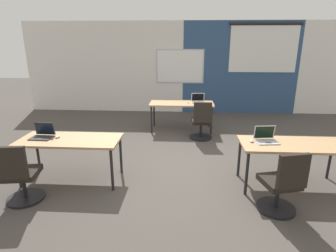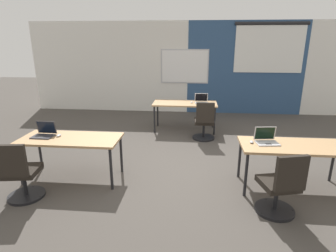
{
  "view_description": "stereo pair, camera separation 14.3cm",
  "coord_description": "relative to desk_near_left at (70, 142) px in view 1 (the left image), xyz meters",
  "views": [
    {
      "loc": [
        0.07,
        -4.62,
        2.22
      ],
      "look_at": [
        -0.19,
        -0.31,
        0.87
      ],
      "focal_mm": 29.4,
      "sensor_mm": 36.0,
      "label": 1
    },
    {
      "loc": [
        0.22,
        -4.61,
        2.22
      ],
      "look_at": [
        -0.19,
        -0.31,
        0.87
      ],
      "focal_mm": 29.4,
      "sensor_mm": 36.0,
      "label": 2
    }
  ],
  "objects": [
    {
      "name": "mouse_far_right",
      "position": [
        1.92,
        2.8,
        0.08
      ],
      "size": [
        0.06,
        0.1,
        0.03
      ],
      "color": "silver",
      "rests_on": "desk_far_center"
    },
    {
      "name": "ground_plane",
      "position": [
        1.75,
        0.6,
        -0.66
      ],
      "size": [
        24.0,
        24.0,
        0.0
      ],
      "color": "#47423D"
    },
    {
      "name": "desk_near_right",
      "position": [
        3.5,
        0.0,
        0.0
      ],
      "size": [
        1.6,
        0.7,
        0.72
      ],
      "color": "tan",
      "rests_on": "ground"
    },
    {
      "name": "laptop_near_left_end",
      "position": [
        -0.46,
        0.04,
        0.11
      ],
      "size": [
        0.34,
        0.28,
        0.24
      ],
      "rotation": [
        0.0,
        0.0,
        -0.03
      ],
      "color": "#333338",
      "rests_on": "desk_near_left"
    },
    {
      "name": "chair_near_right_inner",
      "position": [
        3.12,
        -0.73,
        -0.28
      ],
      "size": [
        0.53,
        0.59,
        0.92
      ],
      "rotation": [
        0.0,
        0.0,
        3.39
      ],
      "color": "black",
      "rests_on": "ground"
    },
    {
      "name": "laptop_near_right_inner",
      "position": [
        3.09,
        0.06,
        0.11
      ],
      "size": [
        0.36,
        0.31,
        0.24
      ],
      "rotation": [
        0.0,
        0.0,
        0.13
      ],
      "color": "#B7B7BC",
      "rests_on": "desk_near_right"
    },
    {
      "name": "laptop_far_right",
      "position": [
        2.17,
        2.83,
        0.11
      ],
      "size": [
        0.35,
        0.31,
        0.23
      ],
      "rotation": [
        0.0,
        0.0,
        0.06
      ],
      "color": "silver",
      "rests_on": "desk_far_center"
    },
    {
      "name": "mouse_near_left_end",
      "position": [
        -0.21,
        0.04,
        0.08
      ],
      "size": [
        0.08,
        0.11,
        0.03
      ],
      "color": "#B2B2B7",
      "rests_on": "desk_near_left"
    },
    {
      "name": "desk_far_center",
      "position": [
        1.75,
        2.8,
        0.0
      ],
      "size": [
        1.6,
        0.7,
        0.72
      ],
      "color": "tan",
      "rests_on": "ground"
    },
    {
      "name": "chair_near_left_end",
      "position": [
        -0.45,
        -0.71,
        -0.28
      ],
      "size": [
        0.52,
        0.57,
        0.92
      ],
      "rotation": [
        0.0,
        0.0,
        3.29
      ],
      "color": "black",
      "rests_on": "ground"
    },
    {
      "name": "back_wall_assembly",
      "position": [
        1.82,
        4.8,
        0.75
      ],
      "size": [
        10.0,
        0.27,
        2.8
      ],
      "color": "silver",
      "rests_on": "ground"
    },
    {
      "name": "chair_far_right",
      "position": [
        2.22,
        2.11,
        -0.28
      ],
      "size": [
        0.52,
        0.55,
        0.92
      ],
      "rotation": [
        0.0,
        0.0,
        3.18
      ],
      "color": "black",
      "rests_on": "ground"
    },
    {
      "name": "desk_near_left",
      "position": [
        0.0,
        0.0,
        0.0
      ],
      "size": [
        1.6,
        0.7,
        0.72
      ],
      "color": "tan",
      "rests_on": "ground"
    },
    {
      "name": "mouse_near_right_inner",
      "position": [
        2.87,
        0.03,
        0.08
      ],
      "size": [
        0.07,
        0.11,
        0.03
      ],
      "color": "#B2B2B7",
      "rests_on": "desk_near_right"
    }
  ]
}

